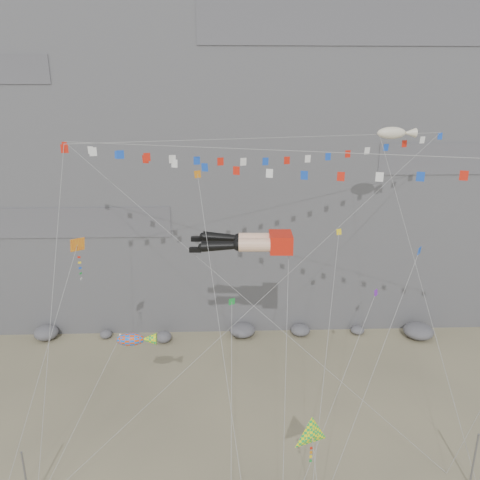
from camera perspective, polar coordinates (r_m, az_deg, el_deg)
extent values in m
plane|color=gray|center=(35.51, 1.50, -24.94)|extent=(120.00, 120.00, 0.00)
cube|color=slate|center=(58.27, -0.27, 18.42)|extent=(80.00, 28.00, 50.00)
cylinder|color=gray|center=(33.76, -24.64, -24.99)|extent=(0.12, 0.12, 3.96)
cylinder|color=gray|center=(35.55, 26.63, -22.87)|extent=(0.12, 0.12, 3.94)
cube|color=red|center=(33.03, 4.98, -0.26)|extent=(1.66, 2.23, 1.28)
cylinder|color=#F5BD98|center=(32.32, 1.75, -0.59)|extent=(2.20, 1.03, 0.95)
sphere|color=black|center=(32.31, -0.17, -0.59)|extent=(0.87, 0.87, 0.87)
cone|color=black|center=(32.36, -2.44, -0.71)|extent=(2.62, 0.89, 0.88)
cube|color=black|center=(32.58, -5.47, -1.19)|extent=(0.85, 0.41, 0.32)
cylinder|color=#F5BD98|center=(33.54, 1.70, 0.08)|extent=(2.20, 1.03, 0.95)
sphere|color=black|center=(33.53, -0.15, 0.08)|extent=(0.87, 0.87, 0.87)
cone|color=black|center=(33.53, -2.34, 0.29)|extent=(2.64, 0.89, 0.95)
cube|color=black|center=(33.68, -5.28, 0.14)|extent=(0.85, 0.41, 0.32)
cylinder|color=gray|center=(30.07, 4.98, -16.90)|extent=(0.03, 0.03, 19.18)
cylinder|color=gray|center=(31.60, -8.85, -7.99)|extent=(0.03, 0.03, 28.45)
cylinder|color=gray|center=(31.35, 15.50, -9.01)|extent=(0.03, 0.03, 23.55)
cube|color=gray|center=(36.98, 23.88, -24.55)|extent=(0.16, 0.16, 0.10)
cylinder|color=gray|center=(32.47, -23.27, -14.94)|extent=(0.03, 0.03, 16.82)
cylinder|color=gray|center=(33.58, -18.14, -19.76)|extent=(0.03, 0.03, 10.92)
cylinder|color=gray|center=(35.73, 22.18, -5.95)|extent=(0.03, 0.03, 25.06)
cylinder|color=gray|center=(29.98, -2.35, -11.84)|extent=(0.03, 0.03, 23.03)
cylinder|color=gray|center=(32.56, 11.74, -17.92)|extent=(0.03, 0.03, 15.13)
cylinder|color=gray|center=(30.47, -1.06, -20.55)|extent=(0.03, 0.03, 14.72)
cylinder|color=gray|center=(31.57, 10.31, -15.03)|extent=(0.03, 0.03, 19.97)
cylinder|color=gray|center=(31.78, 15.80, -15.61)|extent=(0.03, 0.03, 17.75)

